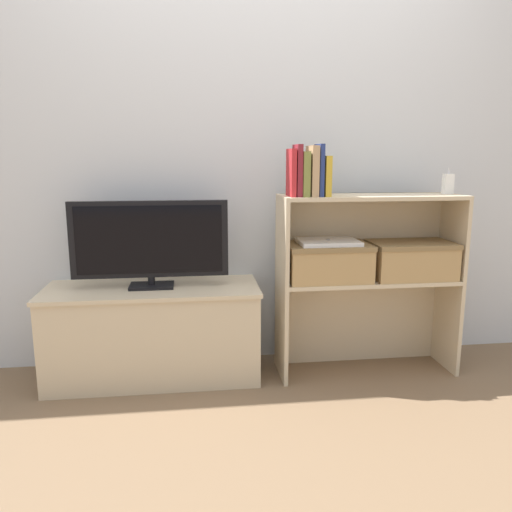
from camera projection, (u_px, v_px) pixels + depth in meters
name	position (u px, v px, depth m)	size (l,w,h in m)	color
ground_plane	(260.00, 388.00, 2.49)	(16.00, 16.00, 0.00)	brown
wall_back	(249.00, 144.00, 2.69)	(10.00, 0.05, 2.40)	silver
tv_stand	(154.00, 332.00, 2.57)	(1.08, 0.43, 0.48)	#CCB793
tv	(150.00, 241.00, 2.48)	(0.78, 0.14, 0.44)	black
bookshelf_lower_tier	(362.00, 309.00, 2.71)	(0.93, 0.30, 0.51)	#CCB793
bookshelf_upper_tier	(366.00, 224.00, 2.61)	(0.93, 0.30, 0.43)	#CCB793
book_crimson	(291.00, 173.00, 2.40)	(0.02, 0.15, 0.23)	#B22328
book_maroon	(297.00, 171.00, 2.40)	(0.03, 0.14, 0.25)	maroon
book_olive	(304.00, 174.00, 2.41)	(0.03, 0.15, 0.21)	olive
book_tan	(312.00, 171.00, 2.41)	(0.03, 0.16, 0.24)	tan
book_navy	(319.00, 170.00, 2.42)	(0.02, 0.13, 0.25)	navy
book_mustard	(325.00, 176.00, 2.43)	(0.03, 0.14, 0.19)	gold
baby_monitor	(448.00, 184.00, 2.56)	(0.05, 0.04, 0.13)	white
storage_basket_left	(328.00, 260.00, 2.55)	(0.42, 0.27, 0.19)	tan
storage_basket_right	(411.00, 258.00, 2.60)	(0.42, 0.27, 0.19)	tan
laptop	(328.00, 242.00, 2.53)	(0.30, 0.23, 0.02)	white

